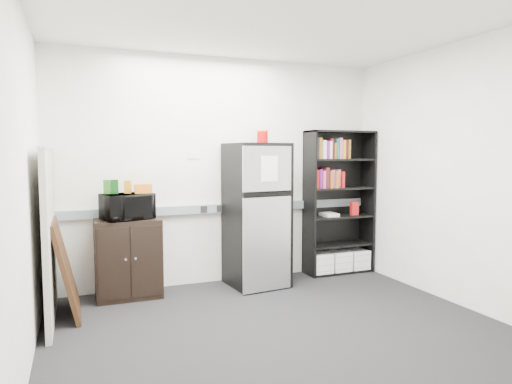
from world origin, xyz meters
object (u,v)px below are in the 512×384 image
cubicle_partition (49,235)px  refrigerator (257,215)px  bookshelf (339,203)px  cabinet (128,258)px  microwave (127,207)px

cubicle_partition → refrigerator: bearing=8.7°
bookshelf → refrigerator: bookshelf is taller
refrigerator → cabinet: bearing=170.7°
cubicle_partition → microwave: 0.87m
cabinet → refrigerator: refrigerator is taller
microwave → refrigerator: (1.47, -0.06, -0.16)m
bookshelf → cabinet: bearing=-178.6°
cubicle_partition → cabinet: size_ratio=1.89×
microwave → refrigerator: bearing=-21.0°
bookshelf → microwave: size_ratio=3.68×
cabinet → cubicle_partition: bearing=-150.7°
bookshelf → refrigerator: bearing=-173.2°
bookshelf → cubicle_partition: bookshelf is taller
bookshelf → cabinet: size_ratio=2.16×
cabinet → refrigerator: bearing=-3.1°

